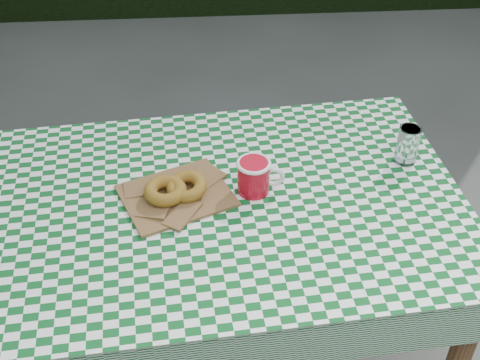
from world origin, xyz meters
name	(u,v)px	position (x,y,z in m)	size (l,w,h in m)	color
table	(226,295)	(-0.20, 0.05, 0.38)	(1.28, 0.85, 0.75)	#542E1C
tablecloth	(224,202)	(-0.20, 0.05, 0.75)	(1.30, 0.87, 0.01)	#0C4D1D
paper_bag	(176,195)	(-0.32, 0.08, 0.76)	(0.28, 0.22, 0.01)	brown
bagel_front	(165,191)	(-0.35, 0.07, 0.79)	(0.11, 0.11, 0.04)	#8E631D
bagel_back	(187,187)	(-0.29, 0.08, 0.79)	(0.11, 0.11, 0.03)	#8B601C
coffee_mug	(253,177)	(-0.11, 0.09, 0.80)	(0.17, 0.17, 0.10)	#AF0B1C
drinking_glass	(408,145)	(0.34, 0.19, 0.81)	(0.06, 0.06, 0.11)	white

